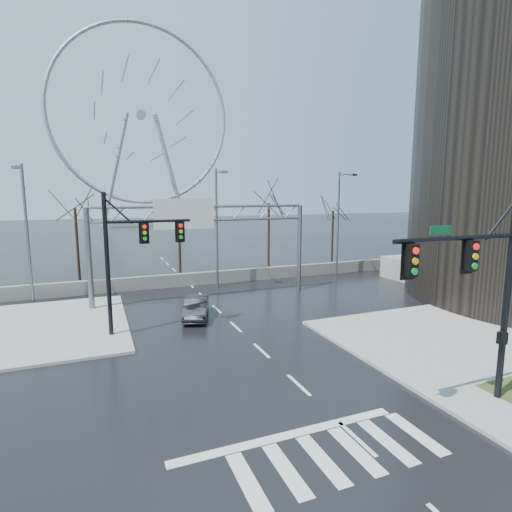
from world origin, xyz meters
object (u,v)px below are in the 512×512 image
signal_mast_near (483,280)px  ferris_wheel (141,122)px  sign_gantry (199,231)px  signal_mast_far (129,250)px  car (196,308)px

signal_mast_near → ferris_wheel: ferris_wheel is taller
signal_mast_near → sign_gantry: 19.79m
signal_mast_far → sign_gantry: 8.14m
signal_mast_near → sign_gantry: (-5.52, 19.00, 0.31)m
signal_mast_near → sign_gantry: bearing=106.2°
signal_mast_far → car: bearing=22.6°
signal_mast_far → sign_gantry: size_ratio=0.49×
signal_mast_near → car: signal_mast_near is taller
signal_mast_near → signal_mast_far: same height
signal_mast_far → car: size_ratio=1.95×
ferris_wheel → signal_mast_near: bearing=-89.9°
sign_gantry → car: (-1.39, -4.29, -4.51)m
signal_mast_far → ferris_wheel: 89.30m
sign_gantry → car: bearing=-107.9°
sign_gantry → ferris_wheel: size_ratio=0.32×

